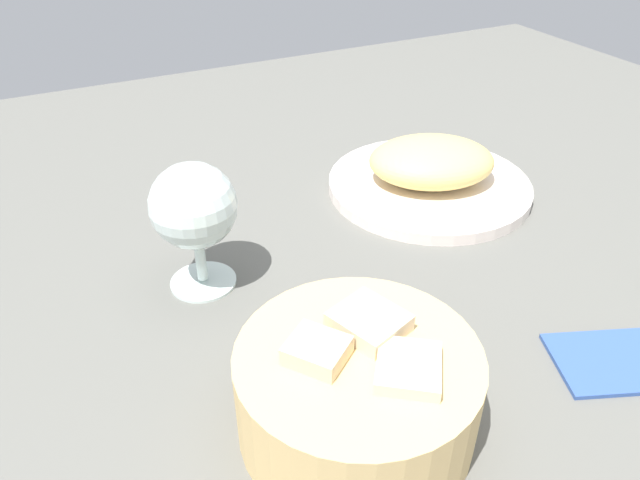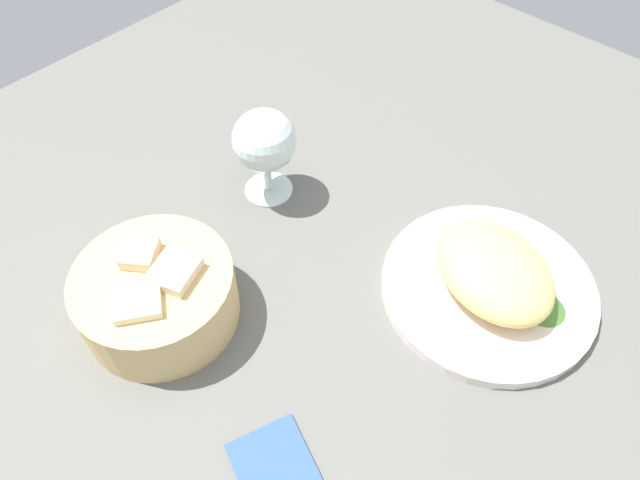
# 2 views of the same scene
# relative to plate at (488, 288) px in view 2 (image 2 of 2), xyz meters

# --- Properties ---
(ground_plane) EXTENTS (1.40, 1.40, 0.02)m
(ground_plane) POSITION_rel_plate_xyz_m (0.06, 0.14, -0.02)
(ground_plane) COLOR #5E5E58
(plate) EXTENTS (0.24, 0.24, 0.01)m
(plate) POSITION_rel_plate_xyz_m (0.00, 0.00, 0.00)
(plate) COLOR white
(plate) RESTS_ON ground_plane
(omelette) EXTENTS (0.18, 0.16, 0.05)m
(omelette) POSITION_rel_plate_xyz_m (0.00, 0.00, 0.03)
(omelette) COLOR #EAC972
(omelette) RESTS_ON plate
(lettuce_garnish) EXTENTS (0.05, 0.05, 0.02)m
(lettuce_garnish) POSITION_rel_plate_xyz_m (-0.06, -0.01, 0.02)
(lettuce_garnish) COLOR #4B8034
(lettuce_garnish) RESTS_ON plate
(bread_basket) EXTENTS (0.17, 0.17, 0.08)m
(bread_basket) POSITION_rel_plate_xyz_m (0.25, 0.27, 0.03)
(bread_basket) COLOR #D9B675
(bread_basket) RESTS_ON ground_plane
(wine_glass_near) EXTENTS (0.08, 0.08, 0.13)m
(wine_glass_near) POSITION_rel_plate_xyz_m (0.30, 0.06, 0.07)
(wine_glass_near) COLOR silver
(wine_glass_near) RESTS_ON ground_plane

